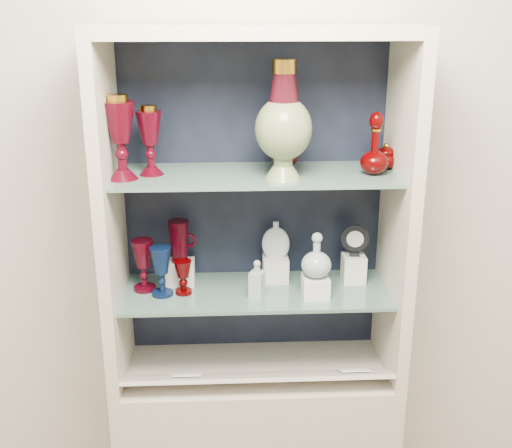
{
  "coord_description": "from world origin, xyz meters",
  "views": [
    {
      "loc": [
        -0.1,
        -0.5,
        1.99
      ],
      "look_at": [
        0.0,
        1.53,
        1.3
      ],
      "focal_mm": 45.0,
      "sensor_mm": 36.0,
      "label": 1
    }
  ],
  "objects_px": {
    "flat_flask": "(276,239)",
    "cameo_medallion": "(355,240)",
    "pedestal_lamp_left": "(150,140)",
    "pedestal_lamp_right": "(121,138)",
    "ruby_pitcher": "(179,241)",
    "ruby_goblet_small": "(183,277)",
    "clear_square_bottle": "(257,279)",
    "enamel_urn": "(284,120)",
    "ruby_decanter_b": "(375,142)",
    "lidded_bowl": "(386,156)",
    "ruby_decanter_a": "(285,131)",
    "clear_round_decanter": "(317,256)",
    "cobalt_goblet": "(161,271)",
    "ruby_goblet_tall": "(143,265)"
  },
  "relations": [
    {
      "from": "flat_flask",
      "to": "cameo_medallion",
      "type": "distance_m",
      "value": 0.28
    },
    {
      "from": "pedestal_lamp_left",
      "to": "cameo_medallion",
      "type": "bearing_deg",
      "value": 4.47
    },
    {
      "from": "pedestal_lamp_right",
      "to": "ruby_pitcher",
      "type": "distance_m",
      "value": 0.45
    },
    {
      "from": "ruby_goblet_small",
      "to": "cameo_medallion",
      "type": "bearing_deg",
      "value": 6.83
    },
    {
      "from": "ruby_pitcher",
      "to": "clear_square_bottle",
      "type": "relative_size",
      "value": 1.16
    },
    {
      "from": "enamel_urn",
      "to": "ruby_decanter_b",
      "type": "relative_size",
      "value": 1.71
    },
    {
      "from": "pedestal_lamp_left",
      "to": "lidded_bowl",
      "type": "distance_m",
      "value": 0.78
    },
    {
      "from": "enamel_urn",
      "to": "ruby_goblet_small",
      "type": "distance_m",
      "value": 0.64
    },
    {
      "from": "ruby_decanter_a",
      "to": "ruby_goblet_small",
      "type": "distance_m",
      "value": 0.61
    },
    {
      "from": "ruby_decanter_a",
      "to": "ruby_decanter_b",
      "type": "bearing_deg",
      "value": -20.91
    },
    {
      "from": "ruby_decanter_b",
      "to": "flat_flask",
      "type": "xyz_separation_m",
      "value": [
        -0.31,
        0.11,
        -0.37
      ]
    },
    {
      "from": "pedestal_lamp_left",
      "to": "ruby_goblet_small",
      "type": "height_order",
      "value": "pedestal_lamp_left"
    },
    {
      "from": "lidded_bowl",
      "to": "ruby_goblet_small",
      "type": "relative_size",
      "value": 0.75
    },
    {
      "from": "flat_flask",
      "to": "clear_round_decanter",
      "type": "xyz_separation_m",
      "value": [
        0.13,
        -0.14,
        -0.01
      ]
    },
    {
      "from": "cobalt_goblet",
      "to": "ruby_goblet_tall",
      "type": "height_order",
      "value": "ruby_goblet_tall"
    },
    {
      "from": "ruby_pitcher",
      "to": "flat_flask",
      "type": "relative_size",
      "value": 1.12
    },
    {
      "from": "lidded_bowl",
      "to": "ruby_goblet_tall",
      "type": "bearing_deg",
      "value": -178.64
    },
    {
      "from": "ruby_decanter_b",
      "to": "ruby_goblet_tall",
      "type": "height_order",
      "value": "ruby_decanter_b"
    },
    {
      "from": "pedestal_lamp_right",
      "to": "ruby_decanter_a",
      "type": "xyz_separation_m",
      "value": [
        0.53,
        0.13,
        -0.01
      ]
    },
    {
      "from": "enamel_urn",
      "to": "clear_round_decanter",
      "type": "bearing_deg",
      "value": 3.82
    },
    {
      "from": "ruby_pitcher",
      "to": "enamel_urn",
      "type": "bearing_deg",
      "value": -7.58
    },
    {
      "from": "pedestal_lamp_right",
      "to": "ruby_decanter_b",
      "type": "relative_size",
      "value": 1.23
    },
    {
      "from": "pedestal_lamp_right",
      "to": "clear_square_bottle",
      "type": "relative_size",
      "value": 2.0
    },
    {
      "from": "clear_square_bottle",
      "to": "lidded_bowl",
      "type": "bearing_deg",
      "value": 12.2
    },
    {
      "from": "ruby_goblet_tall",
      "to": "clear_square_bottle",
      "type": "bearing_deg",
      "value": -10.9
    },
    {
      "from": "pedestal_lamp_left",
      "to": "ruby_pitcher",
      "type": "xyz_separation_m",
      "value": [
        0.07,
        0.07,
        -0.38
      ]
    },
    {
      "from": "ruby_goblet_tall",
      "to": "flat_flask",
      "type": "distance_m",
      "value": 0.47
    },
    {
      "from": "clear_square_bottle",
      "to": "ruby_decanter_a",
      "type": "bearing_deg",
      "value": 52.43
    },
    {
      "from": "enamel_urn",
      "to": "clear_square_bottle",
      "type": "height_order",
      "value": "enamel_urn"
    },
    {
      "from": "ruby_pitcher",
      "to": "ruby_goblet_small",
      "type": "bearing_deg",
      "value": -65.48
    },
    {
      "from": "pedestal_lamp_right",
      "to": "ruby_decanter_b",
      "type": "height_order",
      "value": "pedestal_lamp_right"
    },
    {
      "from": "ruby_goblet_tall",
      "to": "cameo_medallion",
      "type": "distance_m",
      "value": 0.75
    },
    {
      "from": "cobalt_goblet",
      "to": "clear_round_decanter",
      "type": "height_order",
      "value": "clear_round_decanter"
    },
    {
      "from": "pedestal_lamp_right",
      "to": "lidded_bowl",
      "type": "relative_size",
      "value": 2.94
    },
    {
      "from": "ruby_decanter_b",
      "to": "clear_square_bottle",
      "type": "relative_size",
      "value": 1.62
    },
    {
      "from": "ruby_pitcher",
      "to": "pedestal_lamp_right",
      "type": "bearing_deg",
      "value": -126.66
    },
    {
      "from": "pedestal_lamp_left",
      "to": "cobalt_goblet",
      "type": "height_order",
      "value": "pedestal_lamp_left"
    },
    {
      "from": "ruby_goblet_tall",
      "to": "cobalt_goblet",
      "type": "bearing_deg",
      "value": -34.46
    },
    {
      "from": "flat_flask",
      "to": "cameo_medallion",
      "type": "bearing_deg",
      "value": 2.61
    },
    {
      "from": "ruby_decanter_b",
      "to": "clear_round_decanter",
      "type": "xyz_separation_m",
      "value": [
        -0.18,
        -0.03,
        -0.38
      ]
    },
    {
      "from": "cobalt_goblet",
      "to": "clear_round_decanter",
      "type": "bearing_deg",
      "value": -3.83
    },
    {
      "from": "pedestal_lamp_left",
      "to": "clear_round_decanter",
      "type": "height_order",
      "value": "pedestal_lamp_left"
    },
    {
      "from": "pedestal_lamp_right",
      "to": "ruby_pitcher",
      "type": "relative_size",
      "value": 1.73
    },
    {
      "from": "ruby_goblet_small",
      "to": "clear_square_bottle",
      "type": "xyz_separation_m",
      "value": [
        0.25,
        -0.04,
        0.01
      ]
    },
    {
      "from": "pedestal_lamp_right",
      "to": "lidded_bowl",
      "type": "distance_m",
      "value": 0.87
    },
    {
      "from": "cameo_medallion",
      "to": "flat_flask",
      "type": "bearing_deg",
      "value": -175.95
    },
    {
      "from": "ruby_goblet_tall",
      "to": "ruby_goblet_small",
      "type": "distance_m",
      "value": 0.15
    },
    {
      "from": "clear_round_decanter",
      "to": "ruby_decanter_b",
      "type": "bearing_deg",
      "value": 8.65
    },
    {
      "from": "lidded_bowl",
      "to": "clear_round_decanter",
      "type": "xyz_separation_m",
      "value": [
        -0.24,
        -0.1,
        -0.32
      ]
    },
    {
      "from": "ruby_decanter_a",
      "to": "ruby_pitcher",
      "type": "relative_size",
      "value": 1.63
    }
  ]
}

